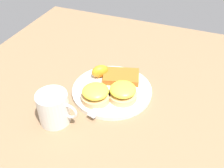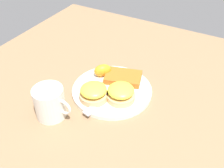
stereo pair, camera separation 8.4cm
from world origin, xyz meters
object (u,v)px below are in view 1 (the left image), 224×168
at_px(sandwich_benedict_left, 96,94).
at_px(fork, 108,100).
at_px(hashbrown_patty, 121,76).
at_px(sandwich_benedict_right, 123,92).
at_px(orange_wedge, 100,71).
at_px(cup, 54,108).

height_order(sandwich_benedict_left, fork, sandwich_benedict_left).
distance_m(hashbrown_patty, fork, 0.12).
distance_m(sandwich_benedict_right, orange_wedge, 0.13).
bearing_deg(fork, hashbrown_patty, 90.03).
height_order(sandwich_benedict_right, hashbrown_patty, sandwich_benedict_right).
height_order(sandwich_benedict_left, hashbrown_patty, sandwich_benedict_left).
xyz_separation_m(sandwich_benedict_left, fork, (0.04, 0.01, -0.02)).
height_order(hashbrown_patty, fork, hashbrown_patty).
distance_m(sandwich_benedict_left, cup, 0.13).
distance_m(fork, cup, 0.17).
bearing_deg(cup, fork, 45.91).
height_order(sandwich_benedict_right, cup, cup).
bearing_deg(orange_wedge, fork, -55.60).
distance_m(sandwich_benedict_left, orange_wedge, 0.12).
distance_m(sandwich_benedict_left, sandwich_benedict_right, 0.08).
bearing_deg(orange_wedge, sandwich_benedict_left, -72.65).
relative_size(sandwich_benedict_right, orange_wedge, 1.48).
bearing_deg(sandwich_benedict_right, sandwich_benedict_left, -152.92).
xyz_separation_m(hashbrown_patty, orange_wedge, (-0.07, -0.01, 0.01)).
distance_m(sandwich_benedict_right, cup, 0.21).
distance_m(sandwich_benedict_right, hashbrown_patty, 0.10).
relative_size(sandwich_benedict_left, fork, 0.45).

